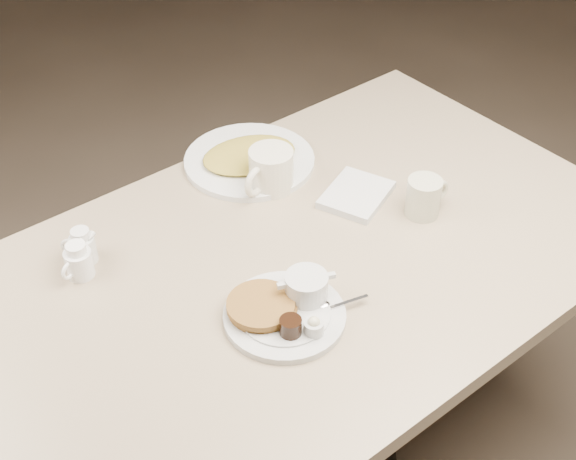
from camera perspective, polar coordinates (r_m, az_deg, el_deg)
diner_table at (r=1.78m, az=0.41°, el=-6.26°), size 1.50×0.90×0.75m
main_plate at (r=1.53m, az=-0.16°, el=-5.58°), size 0.31×0.31×0.07m
coffee_mug_near at (r=1.78m, az=9.79°, el=2.41°), size 0.11×0.09×0.09m
napkin at (r=1.83m, az=4.94°, el=2.54°), size 0.20×0.18×0.02m
coffee_mug_far at (r=1.83m, az=-1.30°, el=4.31°), size 0.16×0.13×0.10m
creamer_left at (r=1.66m, az=-14.86°, el=-2.21°), size 0.08×0.06×0.08m
creamer_right at (r=1.69m, az=-14.58°, el=-1.17°), size 0.07×0.07×0.08m
hash_plate at (r=1.93m, az=-2.81°, el=5.15°), size 0.39×0.39×0.04m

